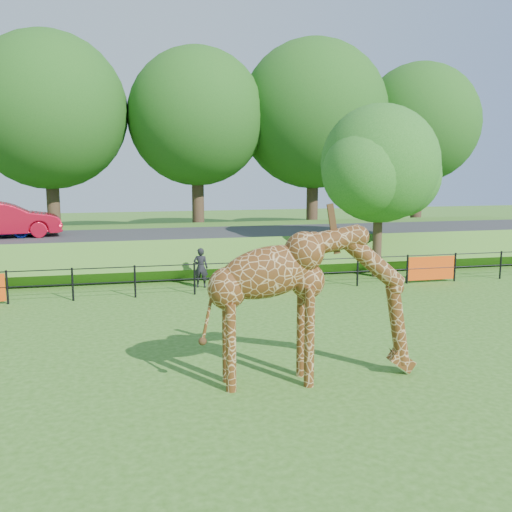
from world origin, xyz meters
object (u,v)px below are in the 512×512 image
at_px(car_red, 5,220).
at_px(giraffe, 312,304).
at_px(visitor, 201,268).
at_px(tree_east, 382,168).

bearing_deg(car_red, giraffe, -159.71).
xyz_separation_m(car_red, visitor, (7.48, -5.19, -1.43)).
height_order(giraffe, car_red, giraffe).
bearing_deg(tree_east, giraffe, -121.73).
relative_size(car_red, visitor, 3.07).
relative_size(visitor, tree_east, 0.22).
distance_m(giraffe, visitor, 9.69).
xyz_separation_m(giraffe, tree_east, (6.26, 10.12, 2.67)).
distance_m(visitor, tree_east, 8.07).
xyz_separation_m(giraffe, car_red, (-8.44, 14.79, 0.54)).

